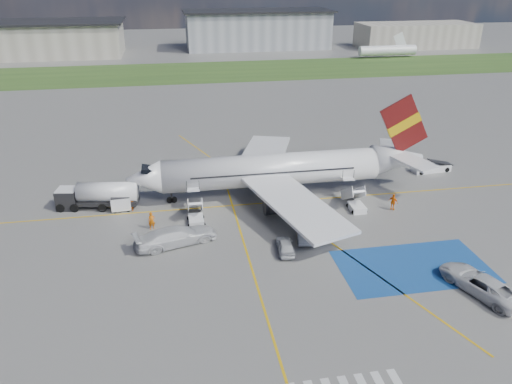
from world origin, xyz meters
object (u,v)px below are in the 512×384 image
Objects in this scene: belt_loader at (431,168)px; car_silver_b at (304,232)px; car_silver_a at (286,246)px; gpu_cart at (121,204)px; van_white_a at (481,281)px; fuel_tanker at (98,197)px; van_white_b at (176,233)px; airliner at (283,169)px.

belt_loader reaches higher than car_silver_b.
car_silver_a is 3.32m from car_silver_b.
van_white_a is at bearing -39.18° from gpu_cart.
van_white_a is (31.63, -21.67, 0.29)m from gpu_cart.
fuel_tanker reaches higher than gpu_cart.
fuel_tanker is at bearing -17.80° from car_silver_b.
van_white_b reaches higher than van_white_a.
gpu_cart is (-19.31, -1.03, -2.57)m from airliner.
fuel_tanker is at bearing 179.48° from airliner.
van_white_a is (-9.56, -26.73, 0.69)m from belt_loader.
car_silver_b is (19.08, -10.02, -0.11)m from gpu_cart.
van_white_b is (8.60, -10.11, -0.09)m from fuel_tanker.
airliner is 8.51× the size of car_silver_b.
airliner is at bearing -174.47° from belt_loader.
belt_loader is (21.88, 4.02, -2.97)m from airliner.
car_silver_a is at bearing -41.14° from gpu_cart.
airliner is at bearing -96.37° from car_silver_a.
gpu_cart is at bearing -177.89° from belt_loader.
fuel_tanker is 2.89m from gpu_cart.
van_white_b is (-25.60, 12.80, 0.12)m from van_white_a.
belt_loader is (43.75, 3.82, -0.90)m from fuel_tanker.
belt_loader is 30.06m from car_silver_a.
car_silver_a is (16.59, -12.22, -0.15)m from gpu_cart.
car_silver_a is (-24.60, -17.28, 0.25)m from belt_loader.
van_white_b is (-35.15, -13.93, 0.81)m from belt_loader.
airliner is 13.80m from car_silver_a.
gpu_cart is 21.55m from car_silver_b.
gpu_cart reaches higher than belt_loader.
van_white_a is at bearing 146.80° from car_silver_b.
car_silver_a is at bearing -149.80° from belt_loader.
belt_loader reaches higher than car_silver_a.
van_white_a is 0.94× the size of van_white_b.
van_white_b reaches higher than car_silver_b.
airliner is 5.84× the size of van_white_b.
car_silver_b is at bearing -111.01° from van_white_b.
airliner is at bearing -69.27° from van_white_b.
fuel_tanker is 4.13× the size of gpu_cart.
gpu_cart is 38.35m from van_white_a.
van_white_a is 28.62m from van_white_b.
car_silver_a is 17.77m from van_white_a.
fuel_tanker is at bearing 24.37° from van_white_b.
airliner reaches higher than van_white_b.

